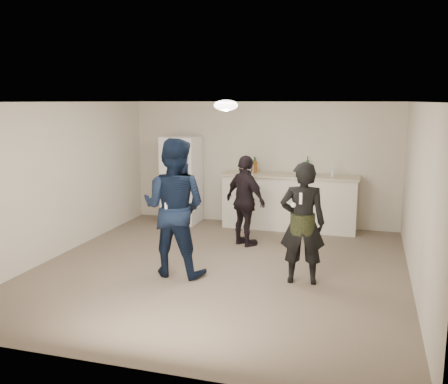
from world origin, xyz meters
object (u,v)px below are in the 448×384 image
(shaker, at_px, (253,169))
(woman, at_px, (302,223))
(counter, at_px, (289,203))
(man, at_px, (174,207))
(fridge, at_px, (182,180))
(spectator, at_px, (245,201))

(shaker, distance_m, woman, 3.26)
(counter, xyz_separation_m, shaker, (-0.75, 0.02, 0.65))
(shaker, distance_m, man, 3.13)
(man, bearing_deg, fridge, -69.25)
(spectator, bearing_deg, shaker, -47.24)
(fridge, distance_m, shaker, 1.52)
(fridge, relative_size, spectator, 1.13)
(counter, bearing_deg, man, -111.11)
(fridge, height_order, spectator, fridge)
(fridge, height_order, woman, fridge)
(woman, distance_m, spectator, 1.97)
(fridge, distance_m, man, 3.19)
(man, bearing_deg, counter, -109.70)
(fridge, bearing_deg, shaker, 3.43)
(fridge, bearing_deg, spectator, -37.21)
(woman, xyz_separation_m, spectator, (-1.20, 1.56, -0.06))
(counter, distance_m, shaker, 0.99)
(man, distance_m, woman, 1.84)
(counter, xyz_separation_m, spectator, (-0.55, -1.35, 0.27))
(counter, xyz_separation_m, fridge, (-2.24, -0.07, 0.38))
(shaker, height_order, woman, woman)
(shaker, relative_size, woman, 0.10)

